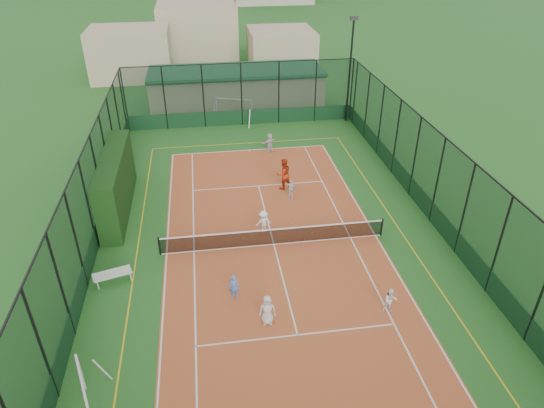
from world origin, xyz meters
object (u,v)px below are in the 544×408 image
Objects in this scene: child_near_left at (267,310)px; child_far_left at (264,222)px; floodlight_ne at (350,71)px; child_far_back at (270,143)px; white_bench at (113,275)px; futsal_goal_near at (87,401)px; child_near_right at (390,300)px; coach at (283,174)px; child_near_mid at (234,287)px; futsal_goal_far at (234,111)px; child_far_right at (291,189)px; clubhouse at (237,87)px.

child_near_left is 6.75m from child_far_left.
floodlight_ne is 5.87× the size of child_far_back.
futsal_goal_near reaches higher than white_bench.
futsal_goal_near is at bearing -160.64° from child_near_right.
futsal_goal_near is 1.95× the size of child_near_left.
coach is (-7.10, -10.71, -3.11)m from floodlight_ne.
floodlight_ne is at bearing 72.57° from child_near_mid.
floodlight_ne is 24.99m from white_bench.
child_far_back is at bearing -110.45° from coach.
coach is at bearing 23.74° from white_bench.
coach is (9.16, 14.95, 0.13)m from futsal_goal_near.
futsal_goal_far is at bearing 96.17° from child_near_mid.
child_far_right is at bearing 74.84° from child_near_mid.
futsal_goal_near is at bearing -105.04° from white_bench.
futsal_goal_near reaches higher than child_near_mid.
child_near_right is (4.79, -23.18, -0.38)m from futsal_goal_far.
clubhouse is 4.50m from futsal_goal_far.
floodlight_ne is 3.02× the size of futsal_goal_near.
coach reaches higher than child_far_right.
futsal_goal_far is 16.39m from child_far_left.
child_near_right is (4.18, -27.60, -0.98)m from clubhouse.
child_near_left is (-0.51, -23.09, -0.27)m from futsal_goal_far.
futsal_goal_far is 11.88m from coach.
child_far_right is at bearing 78.83° from child_near_left.
child_near_left is 1.18× the size of child_far_right.
futsal_goal_far reaches higher than child_far_back.
child_far_left is 0.94× the size of child_far_back.
futsal_goal_near is 7.51m from child_near_mid.
futsal_goal_near is at bearing -124.20° from child_near_mid.
child_near_left is at bearing -92.32° from clubhouse.
futsal_goal_near is 1.94× the size of child_far_back.
white_bench is 7.60m from child_near_left.
futsal_goal_near is (0.15, -7.16, 0.41)m from white_bench.
futsal_goal_far is 13.14m from child_far_right.
coach reaches higher than child_near_left.
futsal_goal_near reaches higher than child_far_back.
floodlight_ne reaches higher than child_far_back.
futsal_goal_far is at bearing -97.80° from clubhouse.
futsal_goal_far is 23.67m from child_near_right.
child_near_left is 0.70× the size of coach.
coach reaches higher than futsal_goal_near.
clubhouse is at bearing 92.29° from child_near_left.
child_far_back is at bearing 86.80° from child_near_mid.
child_far_right is at bearing -84.20° from clubhouse.
child_near_mid is 0.60× the size of coach.
child_near_right is 17.23m from child_far_back.
futsal_goal_far reaches higher than child_far_left.
child_far_back is at bearing -110.16° from child_far_left.
child_far_left is at bearing -54.55° from futsal_goal_near.
child_far_left reaches higher than child_near_right.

